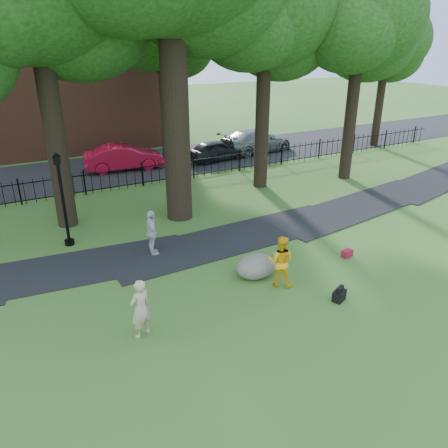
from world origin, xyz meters
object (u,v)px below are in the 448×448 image
boulder (256,265)px  red_sedan (124,157)px  woman (141,309)px  man (280,261)px  lamppost (63,201)px

boulder → red_sedan: bearing=90.5°
woman → man: size_ratio=0.99×
man → lamppost: lamppost is taller
boulder → lamppost: 7.51m
red_sedan → boulder: bearing=-172.2°
red_sedan → man: bearing=-170.9°
lamppost → boulder: bearing=-29.6°
woman → red_sedan: bearing=-125.8°
boulder → red_sedan: (-0.14, 14.48, 0.35)m
lamppost → red_sedan: 10.33m
man → lamppost: bearing=-9.0°
lamppost → red_sedan: size_ratio=0.79×
woman → boulder: woman is taller
woman → red_sedan: (4.22, 15.72, -0.09)m
man → red_sedan: man is taller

